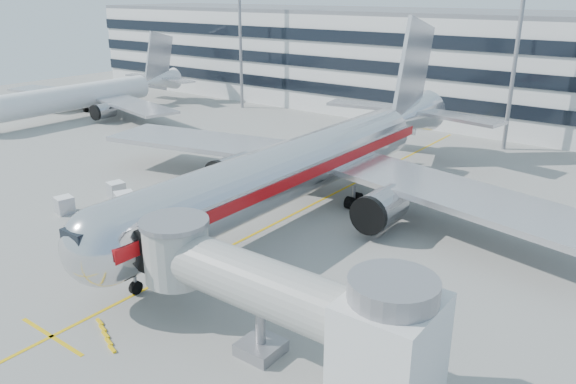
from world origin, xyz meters
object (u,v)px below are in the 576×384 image
Objects in this scene: cargo_container_front at (65,205)px; ramp_worker at (175,222)px; belt_loader at (145,225)px; baggage_tug at (118,225)px; cargo_container_right at (116,190)px; main_jet at (311,161)px; cargo_container_left at (125,201)px.

cargo_container_front is 11.36m from ramp_worker.
baggage_tug is (-0.85, -1.95, 0.44)m from belt_loader.
belt_loader is 2.53× the size of cargo_container_right.
baggage_tug is at bearing -119.42° from main_jet.
cargo_container_left is at bearing 129.02° from ramp_worker.
ramp_worker reaches higher than cargo_container_right.
cargo_container_left is at bearing 159.38° from belt_loader.
cargo_container_left reaches higher than cargo_container_front.
belt_loader is 2.53× the size of cargo_container_front.
baggage_tug is at bearing -42.50° from cargo_container_left.
main_jet reaches higher than cargo_container_left.
main_jet is 22.05m from cargo_container_front.
ramp_worker is at bearing 14.79° from cargo_container_front.
ramp_worker is at bearing -114.51° from main_jet.
baggage_tug is (-8.31, -14.74, -3.24)m from main_jet.
cargo_container_right is at bearing -149.96° from main_jet.
baggage_tug reaches higher than cargo_container_front.
ramp_worker is (10.98, 2.90, 0.15)m from cargo_container_front.
cargo_container_right is 1.00× the size of cargo_container_front.
main_jet is 18.77m from cargo_container_right.
belt_loader is at bearing -22.67° from cargo_container_right.
cargo_container_right is (-15.96, -9.23, -3.49)m from main_jet.
ramp_worker is (10.68, -2.35, 0.15)m from cargo_container_right.
ramp_worker is (2.18, 1.21, 0.34)m from belt_loader.
cargo_container_front is (-7.95, 0.26, -0.24)m from baggage_tug.
ramp_worker reaches higher than cargo_container_front.
belt_loader is 2.00× the size of cargo_container_left.
cargo_container_left is 1.26× the size of cargo_container_front.
cargo_container_front is at bearing -136.10° from cargo_container_left.
belt_loader is 1.21× the size of baggage_tug.
belt_loader is at bearing 10.89° from cargo_container_front.
belt_loader is (-7.46, -12.78, -3.68)m from main_jet.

